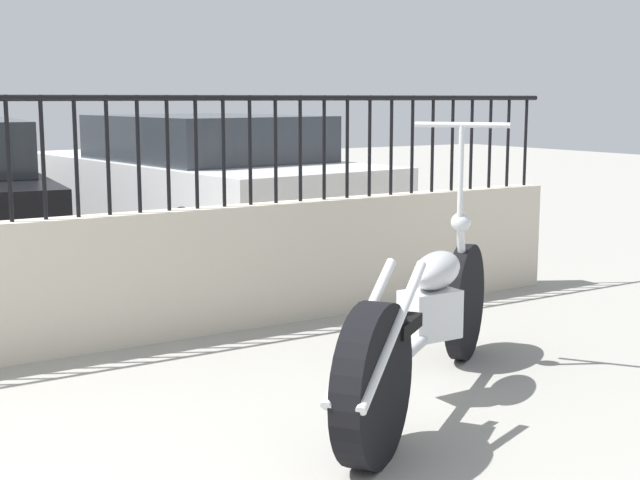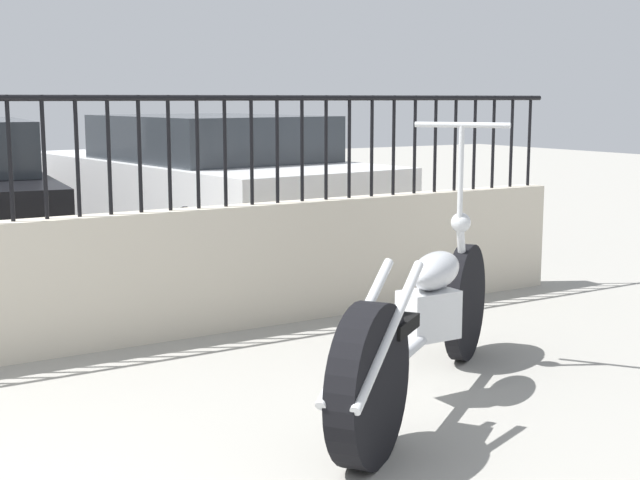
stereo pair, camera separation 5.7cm
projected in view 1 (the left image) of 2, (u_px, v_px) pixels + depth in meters
motorcycle_silver at (420, 328)px, 4.24m from camera, size 1.96×1.44×1.37m
car_white at (197, 183)px, 8.57m from camera, size 2.21×4.47×1.33m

